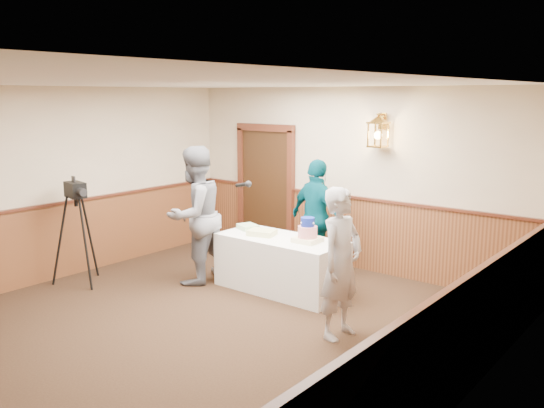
% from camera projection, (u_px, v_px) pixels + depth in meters
% --- Properties ---
extents(ground, '(7.00, 7.00, 0.00)m').
position_uv_depth(ground, '(183.00, 335.00, 6.52)').
color(ground, black).
rests_on(ground, ground).
extents(room_shell, '(6.02, 7.02, 2.81)m').
position_uv_depth(room_shell, '(205.00, 197.00, 6.62)').
color(room_shell, '#C1AC90').
rests_on(room_shell, ground).
extents(display_table, '(1.80, 0.80, 0.75)m').
position_uv_depth(display_table, '(281.00, 264.00, 7.95)').
color(display_table, white).
rests_on(display_table, ground).
extents(tiered_cake, '(0.33, 0.33, 0.33)m').
position_uv_depth(tiered_cake, '(308.00, 232.00, 7.62)').
color(tiered_cake, '#FFF2BE').
rests_on(tiered_cake, display_table).
extents(sheet_cake_yellow, '(0.42, 0.37, 0.07)m').
position_uv_depth(sheet_cake_yellow, '(262.00, 233.00, 8.01)').
color(sheet_cake_yellow, '#DBDF85').
rests_on(sheet_cake_yellow, display_table).
extents(sheet_cake_green, '(0.36, 0.33, 0.07)m').
position_uv_depth(sheet_cake_green, '(248.00, 227.00, 8.37)').
color(sheet_cake_green, '#A8E7A3').
rests_on(sheet_cake_green, display_table).
extents(interviewer, '(1.55, 0.97, 1.97)m').
position_uv_depth(interviewer, '(195.00, 215.00, 8.19)').
color(interviewer, slate).
rests_on(interviewer, ground).
extents(baker, '(0.44, 0.64, 1.70)m').
position_uv_depth(baker, '(341.00, 263.00, 6.34)').
color(baker, '#A4A3A9').
rests_on(baker, ground).
extents(assistant_p, '(1.10, 0.66, 1.75)m').
position_uv_depth(assistant_p, '(317.00, 218.00, 8.56)').
color(assistant_p, '#034655').
rests_on(assistant_p, ground).
extents(tv_camera_rig, '(0.58, 0.54, 1.48)m').
position_uv_depth(tv_camera_rig, '(78.00, 239.00, 8.18)').
color(tv_camera_rig, black).
rests_on(tv_camera_rig, ground).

